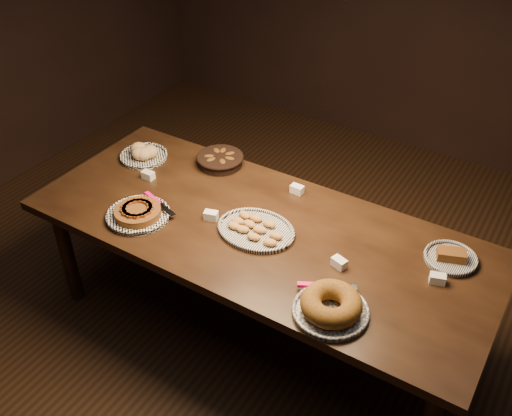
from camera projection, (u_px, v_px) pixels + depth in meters
The scene contains 9 objects.
ground at pixel (258, 326), 3.34m from camera, with size 5.00×5.00×0.00m, color black.
buffet_table at pixel (258, 238), 2.94m from camera, with size 2.40×1.00×0.75m.
apple_tart_plate at pixel (138, 213), 2.95m from camera, with size 0.34×0.34×0.06m.
madeleine_platter at pixel (255, 229), 2.85m from camera, with size 0.40×0.33×0.05m.
bundt_cake_plate at pixel (331, 306), 2.40m from camera, with size 0.36×0.36×0.10m.
croissant_basket at pixel (220, 159), 3.34m from camera, with size 0.29×0.29×0.07m.
bread_roll_plate at pixel (143, 154), 3.40m from camera, with size 0.29×0.29×0.09m.
loaf_plate at pixel (451, 257), 2.68m from camera, with size 0.25×0.25×0.06m.
tent_cards at pixel (279, 221), 2.90m from camera, with size 1.74×0.50×0.04m.
Camera 1 is at (1.19, -1.92, 2.56)m, focal length 40.00 mm.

